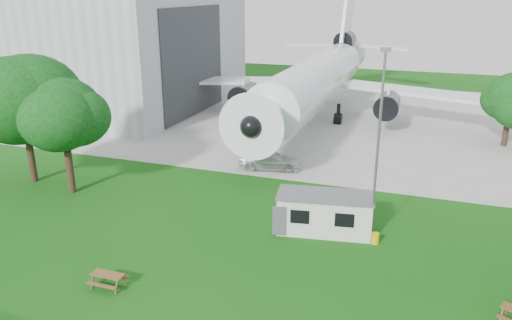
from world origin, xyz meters
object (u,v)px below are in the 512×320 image
(hangar, at_px, (67,33))
(site_cabin, at_px, (325,213))
(picnic_west, at_px, (109,286))
(airliner, at_px, (318,77))

(hangar, xyz_separation_m, site_cabin, (43.08, -29.21, -8.09))
(hangar, xyz_separation_m, picnic_west, (33.50, -39.46, -9.41))
(airliner, xyz_separation_m, picnic_west, (-2.47, -39.32, -5.27))
(picnic_west, bearing_deg, site_cabin, 46.61)
(airliner, bearing_deg, picnic_west, -93.59)
(site_cabin, bearing_deg, picnic_west, -133.06)
(hangar, distance_m, airliner, 36.21)
(airliner, height_order, picnic_west, airliner)
(site_cabin, xyz_separation_m, picnic_west, (-9.58, -10.25, -1.31))
(site_cabin, bearing_deg, airliner, 103.75)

